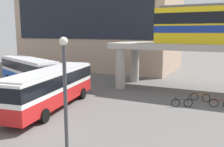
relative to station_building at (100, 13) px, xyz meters
name	(u,v)px	position (x,y,z in m)	size (l,w,h in m)	color
ground_plane	(101,93)	(9.52, -17.57, -9.56)	(120.00, 120.00, 0.00)	#605E5B
station_building	(100,13)	(0.00, 0.00, 0.00)	(26.28, 13.84, 19.12)	tan
bus_main	(51,85)	(8.26, -23.77, -7.57)	(4.23, 11.30, 3.22)	red
bus_secondary	(29,69)	(0.38, -18.07, -7.57)	(11.13, 6.77, 3.22)	#1E4CB2
bicycle_orange	(200,97)	(19.02, -16.16, -9.20)	(1.79, 0.21, 1.04)	black
bicycle_black	(182,103)	(17.86, -18.73, -9.20)	(1.65, 0.80, 1.04)	black
bicycle_red	(221,104)	(20.80, -17.57, -9.20)	(1.79, 0.17, 1.04)	black
lamp_post	(65,96)	(15.12, -31.11, -5.98)	(0.36, 0.36, 6.03)	#3F3F44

